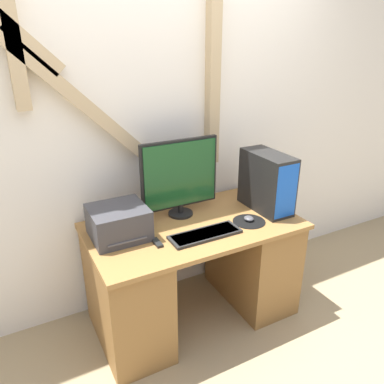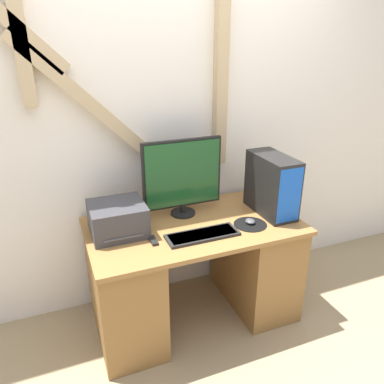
{
  "view_description": "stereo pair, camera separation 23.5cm",
  "coord_description": "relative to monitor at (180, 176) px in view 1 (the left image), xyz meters",
  "views": [
    {
      "loc": [
        -1.03,
        -1.54,
        1.89
      ],
      "look_at": [
        -0.01,
        0.38,
        0.97
      ],
      "focal_mm": 35.0,
      "sensor_mm": 36.0,
      "label": 1
    },
    {
      "loc": [
        -0.82,
        -1.64,
        1.89
      ],
      "look_at": [
        -0.01,
        0.38,
        0.97
      ],
      "focal_mm": 35.0,
      "sensor_mm": 36.0,
      "label": 2
    }
  ],
  "objects": [
    {
      "name": "mouse",
      "position": [
        0.36,
        -0.31,
        -0.26
      ],
      "size": [
        0.06,
        0.07,
        0.03
      ],
      "color": "#4C4C51",
      "rests_on": "mousepad"
    },
    {
      "name": "desk",
      "position": [
        0.01,
        -0.17,
        -0.64
      ],
      "size": [
        1.38,
        0.76,
        0.74
      ],
      "color": "olive",
      "rests_on": "ground_plane"
    },
    {
      "name": "computer_tower",
      "position": [
        0.58,
        -0.2,
        -0.08
      ],
      "size": [
        0.19,
        0.42,
        0.41
      ],
      "color": "black",
      "rests_on": "desk"
    },
    {
      "name": "mousepad",
      "position": [
        0.35,
        -0.31,
        -0.28
      ],
      "size": [
        0.22,
        0.22,
        0.0
      ],
      "color": "black",
      "rests_on": "desk"
    },
    {
      "name": "wall_back",
      "position": [
        0.0,
        0.26,
        0.34
      ],
      "size": [
        6.4,
        0.13,
        2.7
      ],
      "color": "white",
      "rests_on": "ground_plane"
    },
    {
      "name": "keyboard",
      "position": [
        0.0,
        -0.34,
        -0.27
      ],
      "size": [
        0.45,
        0.16,
        0.02
      ],
      "color": "black",
      "rests_on": "desk"
    },
    {
      "name": "ground_plane",
      "position": [
        0.01,
        -0.55,
        -1.02
      ],
      "size": [
        12.0,
        12.0,
        0.0
      ],
      "primitive_type": "plane",
      "color": "#9E8966"
    },
    {
      "name": "printer",
      "position": [
        -0.47,
        -0.1,
        -0.18
      ],
      "size": [
        0.34,
        0.32,
        0.19
      ],
      "color": "#38383D",
      "rests_on": "desk"
    },
    {
      "name": "remote_control",
      "position": [
        -0.3,
        -0.29,
        -0.27
      ],
      "size": [
        0.04,
        0.11,
        0.02
      ],
      "color": "black",
      "rests_on": "desk"
    },
    {
      "name": "monitor",
      "position": [
        0.0,
        0.0,
        0.0
      ],
      "size": [
        0.55,
        0.17,
        0.53
      ],
      "color": "black",
      "rests_on": "desk"
    }
  ]
}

